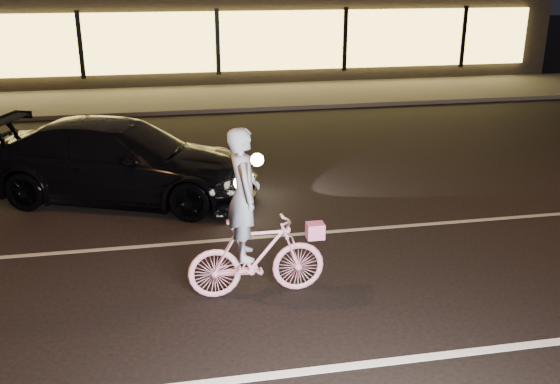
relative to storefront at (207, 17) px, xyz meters
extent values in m
plane|color=black|center=(0.00, -18.97, -2.15)|extent=(90.00, 90.00, 0.00)
cube|color=silver|center=(0.00, -20.47, -2.14)|extent=(60.00, 0.12, 0.01)
cube|color=gray|center=(0.00, -16.97, -2.14)|extent=(60.00, 0.10, 0.01)
cube|color=#383533|center=(0.00, -5.97, -2.09)|extent=(30.00, 4.00, 0.12)
cube|color=black|center=(0.00, 0.03, -0.15)|extent=(25.00, 8.00, 4.00)
cube|color=#F1CA54|center=(0.00, -4.07, -0.55)|extent=(23.00, 0.15, 2.00)
cube|color=black|center=(-4.50, -4.15, -0.55)|extent=(0.15, 0.08, 2.20)
cube|color=black|center=(0.00, -4.15, -0.55)|extent=(0.15, 0.08, 2.20)
cube|color=black|center=(4.50, -4.15, -0.55)|extent=(0.15, 0.08, 2.20)
cube|color=black|center=(9.00, -4.15, -0.55)|extent=(0.15, 0.08, 2.20)
imported|color=#FF3F79|center=(-0.94, -18.73, -1.62)|extent=(1.76, 0.50, 1.06)
imported|color=white|center=(-1.10, -18.73, -0.76)|extent=(0.40, 0.61, 1.67)
cube|color=#FB45B6|center=(-0.19, -18.73, -1.32)|extent=(0.22, 0.18, 0.20)
imported|color=black|center=(-2.79, -14.74, -1.43)|extent=(5.33, 3.61, 1.43)
sphere|color=#FFF2BF|center=(-0.35, -14.95, -1.49)|extent=(0.24, 0.24, 0.24)
sphere|color=#FFF2BF|center=(-0.81, -16.18, -1.49)|extent=(0.24, 0.24, 0.24)
camera|label=1|loc=(-2.01, -25.81, 1.84)|focal=40.00mm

